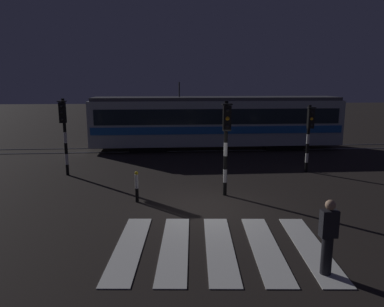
# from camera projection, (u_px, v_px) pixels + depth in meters

# --- Properties ---
(ground_plane) EXTENTS (120.00, 120.00, 0.00)m
(ground_plane) POSITION_uv_depth(u_px,v_px,m) (206.00, 209.00, 12.12)
(ground_plane) COLOR black
(rail_near) EXTENTS (80.00, 0.12, 0.03)m
(rail_near) POSITION_uv_depth(u_px,v_px,m) (186.00, 151.00, 22.08)
(rail_near) COLOR #59595E
(rail_near) RESTS_ON ground
(rail_far) EXTENTS (80.00, 0.12, 0.03)m
(rail_far) POSITION_uv_depth(u_px,v_px,m) (185.00, 147.00, 23.48)
(rail_far) COLOR #59595E
(rail_far) RESTS_ON ground
(crosswalk_zebra) EXTENTS (5.63, 4.28, 0.02)m
(crosswalk_zebra) POSITION_uv_depth(u_px,v_px,m) (220.00, 247.00, 9.27)
(crosswalk_zebra) COLOR silver
(crosswalk_zebra) RESTS_ON ground
(traffic_light_corner_far_right) EXTENTS (0.36, 0.42, 3.13)m
(traffic_light_corner_far_right) POSITION_uv_depth(u_px,v_px,m) (309.00, 128.00, 16.61)
(traffic_light_corner_far_right) COLOR black
(traffic_light_corner_far_right) RESTS_ON ground
(traffic_light_median_centre) EXTENTS (0.36, 0.42, 3.50)m
(traffic_light_median_centre) POSITION_uv_depth(u_px,v_px,m) (226.00, 134.00, 13.03)
(traffic_light_median_centre) COLOR black
(traffic_light_median_centre) RESTS_ON ground
(traffic_light_corner_far_left) EXTENTS (0.36, 0.42, 3.45)m
(traffic_light_corner_far_left) POSITION_uv_depth(u_px,v_px,m) (64.00, 125.00, 15.95)
(traffic_light_corner_far_left) COLOR black
(traffic_light_corner_far_left) RESTS_ON ground
(tram) EXTENTS (15.48, 2.58, 4.15)m
(tram) POSITION_uv_depth(u_px,v_px,m) (216.00, 121.00, 22.59)
(tram) COLOR #B2BCC1
(tram) RESTS_ON ground
(pedestrian_waiting_at_kerb) EXTENTS (0.36, 0.24, 1.71)m
(pedestrian_waiting_at_kerb) POSITION_uv_depth(u_px,v_px,m) (328.00, 237.00, 7.82)
(pedestrian_waiting_at_kerb) COLOR black
(pedestrian_waiting_at_kerb) RESTS_ON ground
(bollard_island_edge) EXTENTS (0.12, 0.12, 1.11)m
(bollard_island_edge) POSITION_uv_depth(u_px,v_px,m) (137.00, 187.00, 12.68)
(bollard_island_edge) COLOR black
(bollard_island_edge) RESTS_ON ground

